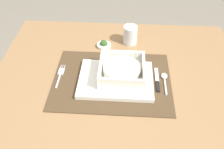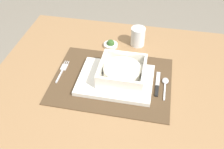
{
  "view_description": "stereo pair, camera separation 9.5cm",
  "coord_description": "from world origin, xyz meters",
  "px_view_note": "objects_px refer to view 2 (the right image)",
  "views": [
    {
      "loc": [
        0.02,
        -0.73,
        1.41
      ],
      "look_at": [
        -0.02,
        -0.02,
        0.77
      ],
      "focal_mm": 41.73,
      "sensor_mm": 36.0,
      "label": 1
    },
    {
      "loc": [
        0.12,
        -0.72,
        1.41
      ],
      "look_at": [
        -0.02,
        -0.02,
        0.77
      ],
      "focal_mm": 41.73,
      "sensor_mm": 36.0,
      "label": 2
    }
  ],
  "objects_px": {
    "porridge_bowl": "(122,72)",
    "fork": "(63,70)",
    "butter_knife": "(157,85)",
    "condiment_saucer": "(111,44)",
    "dining_table": "(118,96)",
    "spoon": "(165,83)",
    "drinking_glass": "(138,37)"
  },
  "relations": [
    {
      "from": "dining_table",
      "to": "condiment_saucer",
      "type": "height_order",
      "value": "condiment_saucer"
    },
    {
      "from": "butter_knife",
      "to": "drinking_glass",
      "type": "xyz_separation_m",
      "value": [
        -0.1,
        0.25,
        0.03
      ]
    },
    {
      "from": "condiment_saucer",
      "to": "drinking_glass",
      "type": "bearing_deg",
      "value": 18.14
    },
    {
      "from": "porridge_bowl",
      "to": "drinking_glass",
      "type": "height_order",
      "value": "drinking_glass"
    },
    {
      "from": "spoon",
      "to": "fork",
      "type": "bearing_deg",
      "value": 177.18
    },
    {
      "from": "spoon",
      "to": "butter_knife",
      "type": "xyz_separation_m",
      "value": [
        -0.03,
        -0.02,
        -0.0
      ]
    },
    {
      "from": "fork",
      "to": "butter_knife",
      "type": "distance_m",
      "value": 0.37
    },
    {
      "from": "butter_knife",
      "to": "fork",
      "type": "bearing_deg",
      "value": 176.92
    },
    {
      "from": "condiment_saucer",
      "to": "spoon",
      "type": "bearing_deg",
      "value": -38.77
    },
    {
      "from": "dining_table",
      "to": "condiment_saucer",
      "type": "bearing_deg",
      "value": 109.89
    },
    {
      "from": "porridge_bowl",
      "to": "spoon",
      "type": "distance_m",
      "value": 0.16
    },
    {
      "from": "porridge_bowl",
      "to": "spoon",
      "type": "xyz_separation_m",
      "value": [
        0.16,
        0.01,
        -0.03
      ]
    },
    {
      "from": "butter_knife",
      "to": "condiment_saucer",
      "type": "height_order",
      "value": "condiment_saucer"
    },
    {
      "from": "dining_table",
      "to": "spoon",
      "type": "bearing_deg",
      "value": -1.73
    },
    {
      "from": "porridge_bowl",
      "to": "fork",
      "type": "distance_m",
      "value": 0.24
    },
    {
      "from": "condiment_saucer",
      "to": "porridge_bowl",
      "type": "bearing_deg",
      "value": -67.31
    },
    {
      "from": "porridge_bowl",
      "to": "fork",
      "type": "xyz_separation_m",
      "value": [
        -0.24,
        0.01,
        -0.04
      ]
    },
    {
      "from": "porridge_bowl",
      "to": "condiment_saucer",
      "type": "relative_size",
      "value": 2.74
    },
    {
      "from": "fork",
      "to": "porridge_bowl",
      "type": "bearing_deg",
      "value": -1.17
    },
    {
      "from": "dining_table",
      "to": "condiment_saucer",
      "type": "distance_m",
      "value": 0.23
    },
    {
      "from": "condiment_saucer",
      "to": "dining_table",
      "type": "bearing_deg",
      "value": -70.11
    },
    {
      "from": "dining_table",
      "to": "butter_knife",
      "type": "xyz_separation_m",
      "value": [
        0.15,
        -0.02,
        0.11
      ]
    },
    {
      "from": "porridge_bowl",
      "to": "condiment_saucer",
      "type": "distance_m",
      "value": 0.22
    },
    {
      "from": "butter_knife",
      "to": "condiment_saucer",
      "type": "relative_size",
      "value": 2.13
    },
    {
      "from": "dining_table",
      "to": "porridge_bowl",
      "type": "bearing_deg",
      "value": -36.51
    },
    {
      "from": "dining_table",
      "to": "fork",
      "type": "relative_size",
      "value": 7.44
    },
    {
      "from": "porridge_bowl",
      "to": "butter_knife",
      "type": "bearing_deg",
      "value": -4.08
    },
    {
      "from": "butter_knife",
      "to": "condiment_saucer",
      "type": "bearing_deg",
      "value": 135.04
    },
    {
      "from": "spoon",
      "to": "dining_table",
      "type": "bearing_deg",
      "value": 175.49
    },
    {
      "from": "butter_knife",
      "to": "spoon",
      "type": "bearing_deg",
      "value": 28.93
    },
    {
      "from": "dining_table",
      "to": "porridge_bowl",
      "type": "height_order",
      "value": "porridge_bowl"
    },
    {
      "from": "dining_table",
      "to": "condiment_saucer",
      "type": "relative_size",
      "value": 15.83
    }
  ]
}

